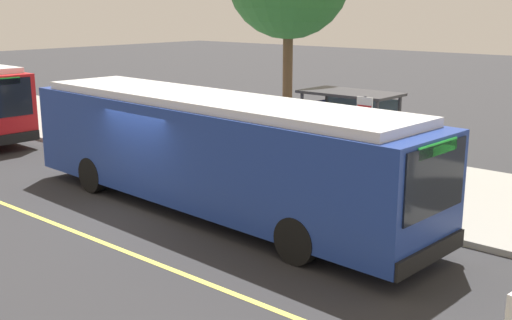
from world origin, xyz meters
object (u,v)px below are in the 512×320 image
waiting_bench (351,157)px  pedestrian_commuter (373,158)px  transit_bus_main (211,149)px  route_sign_post (364,136)px

waiting_bench → pedestrian_commuter: pedestrian_commuter is taller
transit_bus_main → pedestrian_commuter: size_ratio=7.36×
route_sign_post → pedestrian_commuter: bearing=109.7°
route_sign_post → pedestrian_commuter: size_ratio=1.66×
waiting_bench → pedestrian_commuter: 2.22m
route_sign_post → pedestrian_commuter: 1.56m
transit_bus_main → pedestrian_commuter: 4.46m
waiting_bench → route_sign_post: bearing=-52.5°
transit_bus_main → pedestrian_commuter: transit_bus_main is taller
route_sign_post → pedestrian_commuter: route_sign_post is taller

